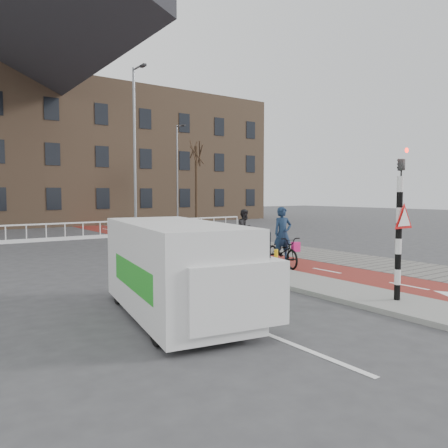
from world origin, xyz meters
TOP-DOWN VIEW (x-y plane):
  - ground at (0.00, 0.00)m, footprint 120.00×120.00m
  - bike_lane at (1.50, 10.00)m, footprint 2.50×60.00m
  - sidewalk at (4.30, 10.00)m, footprint 3.00×60.00m
  - curb_island at (-0.70, 4.00)m, footprint 1.80×16.00m
  - traffic_signal at (-0.60, -2.02)m, footprint 0.80×0.80m
  - bollard at (-0.58, 2.23)m, footprint 0.12×0.12m
  - cyclist_near at (0.82, 3.44)m, footprint 1.16×2.17m
  - cyclist_far at (1.85, 6.93)m, footprint 0.94×1.84m
  - van at (-5.34, 0.14)m, footprint 2.62×4.89m
  - railing at (-5.00, 17.00)m, footprint 28.00×0.10m
  - townhouse_row at (-3.00, 32.00)m, footprint 46.00×10.00m
  - tree_right at (9.82, 23.87)m, footprint 0.24×0.24m
  - streetlight_near at (-1.57, 10.64)m, footprint 0.12×0.12m
  - streetlight_right at (6.71, 21.59)m, footprint 0.12×0.12m

SIDE VIEW (x-z plane):
  - ground at x=0.00m, z-range 0.00..0.00m
  - bike_lane at x=1.50m, z-range 0.00..0.01m
  - sidewalk at x=4.30m, z-range 0.00..0.01m
  - curb_island at x=-0.70m, z-range 0.00..0.12m
  - railing at x=-5.00m, z-range -0.19..0.80m
  - bollard at x=-0.58m, z-range 0.12..0.86m
  - cyclist_near at x=0.82m, z-range -0.34..1.78m
  - cyclist_far at x=1.85m, z-range -0.15..1.76m
  - van at x=-5.34m, z-range 0.05..2.05m
  - traffic_signal at x=-0.60m, z-range 0.15..3.83m
  - tree_right at x=9.82m, z-range 0.00..6.63m
  - streetlight_right at x=6.71m, z-range 0.00..7.79m
  - streetlight_near at x=-1.57m, z-range 0.00..8.20m
  - townhouse_row at x=-3.00m, z-range -0.14..15.76m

